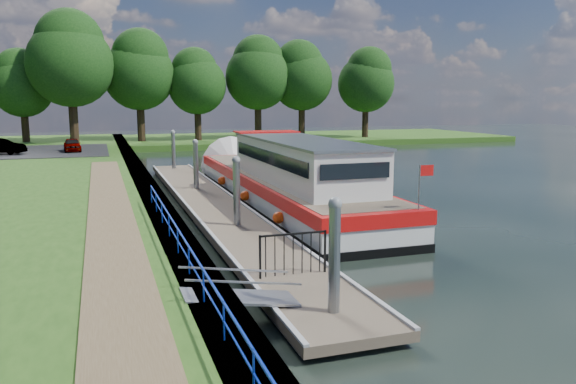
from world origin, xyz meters
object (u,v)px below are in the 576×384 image
object	(u,v)px
pontoon	(213,208)
barge	(280,180)
car_a	(72,145)
car_b	(0,146)

from	to	relation	value
pontoon	barge	distance (m)	4.01
pontoon	car_a	world-z (taller)	car_a
barge	car_a	distance (m)	24.39
car_a	car_b	size ratio (longest dim) A/B	0.87
car_b	car_a	bearing A→B (deg)	-63.24
barge	car_b	size ratio (longest dim) A/B	5.87
pontoon	barge	size ratio (longest dim) A/B	1.42
car_a	pontoon	bearing A→B (deg)	-78.62
barge	car_b	bearing A→B (deg)	125.80
pontoon	barge	xyz separation A→B (m)	(3.60, 1.53, 0.90)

